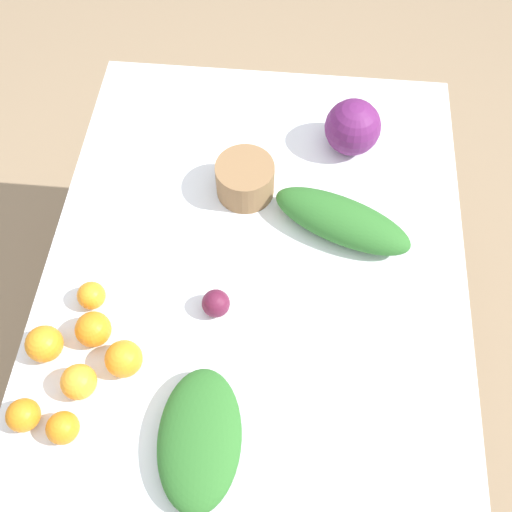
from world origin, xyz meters
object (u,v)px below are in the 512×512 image
object	(u,v)px
paper_bag	(245,179)
greens_bunch_beet_tops	(342,220)
beet_root	(216,303)
orange_6	(63,428)
orange_1	(44,344)
orange_4	(93,329)
greens_bunch_chard	(200,438)
cabbage_purple	(353,127)
orange_3	(79,382)
orange_5	(23,415)
orange_2	(91,295)
orange_0	(124,359)

from	to	relation	value
paper_bag	greens_bunch_beet_tops	bearing A→B (deg)	67.89
beet_root	orange_6	bearing A→B (deg)	-42.00
beet_root	orange_1	bearing A→B (deg)	-69.49
orange_1	orange_4	bearing A→B (deg)	113.97
greens_bunch_chard	beet_root	bearing A→B (deg)	-178.84
paper_bag	beet_root	size ratio (longest dim) A/B	2.30
greens_bunch_chard	orange_1	distance (m)	0.40
orange_6	greens_bunch_beet_tops	bearing A→B (deg)	134.68
cabbage_purple	beet_root	distance (m)	0.60
orange_3	orange_6	xyz separation A→B (m)	(0.10, -0.01, -0.00)
cabbage_purple	orange_3	distance (m)	0.92
orange_5	orange_3	bearing A→B (deg)	128.80
greens_bunch_chard	orange_1	world-z (taller)	orange_1
cabbage_purple	orange_4	distance (m)	0.83
beet_root	orange_3	xyz separation A→B (m)	(0.21, -0.26, 0.01)
orange_3	orange_2	bearing A→B (deg)	-173.56
orange_6	greens_bunch_chard	bearing A→B (deg)	90.91
cabbage_purple	beet_root	world-z (taller)	cabbage_purple
beet_root	orange_2	xyz separation A→B (m)	(0.01, -0.29, -0.00)
paper_bag	orange_1	world-z (taller)	paper_bag
orange_2	orange_6	world-z (taller)	orange_6
greens_bunch_chard	orange_5	distance (m)	0.37
beet_root	orange_0	distance (m)	0.23
cabbage_purple	orange_0	distance (m)	0.82
orange_5	orange_6	distance (m)	0.09
orange_5	beet_root	bearing A→B (deg)	128.51
orange_0	orange_5	size ratio (longest dim) A/B	1.17
greens_bunch_chard	orange_2	bearing A→B (deg)	-135.09
orange_0	orange_3	bearing A→B (deg)	-55.76
paper_bag	orange_5	xyz separation A→B (m)	(0.63, -0.39, -0.01)
orange_3	orange_5	distance (m)	0.12
orange_2	beet_root	bearing A→B (deg)	91.30
beet_root	orange_6	size ratio (longest dim) A/B	0.96
orange_1	orange_4	size ratio (longest dim) A/B	1.02
greens_bunch_beet_tops	orange_3	bearing A→B (deg)	-50.24
orange_3	orange_4	world-z (taller)	orange_4
orange_1	orange_0	bearing A→B (deg)	84.44
greens_bunch_beet_tops	greens_bunch_chard	bearing A→B (deg)	-26.71
greens_bunch_beet_tops	greens_bunch_chard	size ratio (longest dim) A/B	1.22
beet_root	greens_bunch_beet_tops	bearing A→B (deg)	131.00
paper_bag	greens_bunch_chard	world-z (taller)	paper_bag
paper_bag	orange_6	bearing A→B (deg)	-25.29
cabbage_purple	orange_3	bearing A→B (deg)	-37.68
orange_3	greens_bunch_beet_tops	bearing A→B (deg)	129.76
cabbage_purple	greens_bunch_beet_tops	distance (m)	0.28
greens_bunch_beet_tops	greens_bunch_chard	world-z (taller)	greens_bunch_beet_tops
greens_bunch_beet_tops	orange_5	bearing A→B (deg)	-50.38
cabbage_purple	orange_6	size ratio (longest dim) A/B	2.21
orange_2	greens_bunch_chard	bearing A→B (deg)	44.91
beet_root	orange_6	world-z (taller)	orange_6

